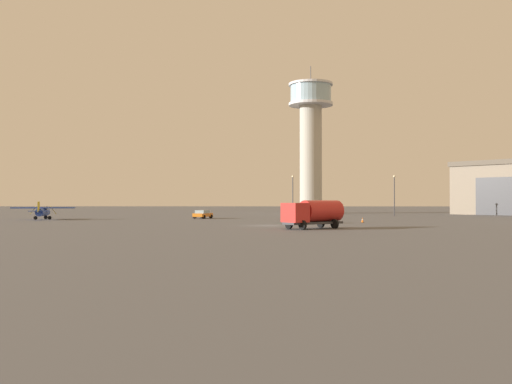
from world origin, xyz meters
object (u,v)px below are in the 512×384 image
truck_fuel_tanker_red (314,213)px  traffic_cone_near_left (362,220)px  car_green (302,218)px  control_tower (311,132)px  car_orange (203,214)px  light_post_west (293,191)px  light_post_east (394,191)px  airplane_blue (43,211)px

truck_fuel_tanker_red → traffic_cone_near_left: size_ratio=9.70×
car_green → traffic_cone_near_left: car_green is taller
control_tower → car_green: control_tower is taller
car_orange → traffic_cone_near_left: car_orange is taller
light_post_west → light_post_east: (19.22, -5.25, -0.12)m
control_tower → light_post_east: control_tower is taller
car_green → control_tower: bearing=-96.0°
car_orange → light_post_east: size_ratio=0.61×
truck_fuel_tanker_red → car_green: bearing=-125.8°
control_tower → car_orange: 46.27m
airplane_blue → car_green: size_ratio=2.06×
light_post_west → traffic_cone_near_left: light_post_west is taller
airplane_blue → car_green: airplane_blue is taller
truck_fuel_tanker_red → car_orange: truck_fuel_tanker_red is taller
airplane_blue → car_orange: (24.08, 5.99, -0.57)m
light_post_west → airplane_blue: bearing=-145.1°
car_orange → light_post_west: 26.91m
car_green → light_post_east: bearing=-120.0°
car_green → light_post_west: (0.17, 40.25, 4.08)m
car_orange → light_post_east: 38.58m
car_orange → traffic_cone_near_left: 28.50m
car_green → light_post_west: 40.46m
car_orange → light_post_west: size_ratio=0.59×
truck_fuel_tanker_red → car_orange: 35.87m
control_tower → light_post_west: size_ratio=4.23×
airplane_blue → traffic_cone_near_left: 48.69m
control_tower → airplane_blue: (-44.25, -43.57, -17.36)m
traffic_cone_near_left → light_post_west: bearing=102.1°
truck_fuel_tanker_red → light_post_east: (18.80, 48.52, 3.00)m
control_tower → light_post_east: (14.53, -21.21, -13.97)m
control_tower → car_green: 59.19m
control_tower → light_post_east: 29.26m
truck_fuel_tanker_red → car_orange: (-15.90, 32.14, -0.96)m
light_post_east → traffic_cone_near_left: 34.57m
airplane_blue → light_post_east: light_post_east is taller
light_post_west → traffic_cone_near_left: (8.07, -37.69, -4.47)m
truck_fuel_tanker_red → car_orange: size_ratio=1.46×
car_orange → control_tower: bearing=-11.4°
control_tower → light_post_west: control_tower is taller
car_orange → car_green: size_ratio=1.02×
control_tower → car_orange: size_ratio=7.19×
light_post_west → truck_fuel_tanker_red: bearing=-89.6°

